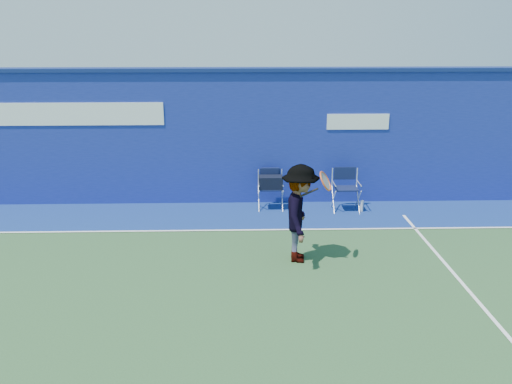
{
  "coord_description": "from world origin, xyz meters",
  "views": [
    {
      "loc": [
        0.97,
        -7.04,
        3.97
      ],
      "look_at": [
        1.24,
        2.6,
        1.0
      ],
      "focal_mm": 38.0,
      "sensor_mm": 36.0,
      "label": 1
    }
  ],
  "objects_px": {
    "directors_chair_right": "(346,197)",
    "tennis_player": "(300,213)",
    "directors_chair_left": "(271,193)",
    "water_bottle": "(362,206)"
  },
  "relations": [
    {
      "from": "tennis_player",
      "to": "directors_chair_left",
      "type": "bearing_deg",
      "value": 97.27
    },
    {
      "from": "directors_chair_left",
      "to": "water_bottle",
      "type": "relative_size",
      "value": 3.4
    },
    {
      "from": "directors_chair_right",
      "to": "tennis_player",
      "type": "bearing_deg",
      "value": -116.34
    },
    {
      "from": "directors_chair_left",
      "to": "water_bottle",
      "type": "bearing_deg",
      "value": -7.71
    },
    {
      "from": "tennis_player",
      "to": "water_bottle",
      "type": "bearing_deg",
      "value": 56.72
    },
    {
      "from": "directors_chair_left",
      "to": "directors_chair_right",
      "type": "xyz_separation_m",
      "value": [
        1.68,
        -0.14,
        -0.09
      ]
    },
    {
      "from": "directors_chair_right",
      "to": "tennis_player",
      "type": "xyz_separation_m",
      "value": [
        -1.32,
        -2.66,
        0.57
      ]
    },
    {
      "from": "directors_chair_right",
      "to": "water_bottle",
      "type": "xyz_separation_m",
      "value": [
        0.34,
        -0.13,
        -0.16
      ]
    },
    {
      "from": "directors_chair_left",
      "to": "water_bottle",
      "type": "height_order",
      "value": "directors_chair_left"
    },
    {
      "from": "directors_chair_right",
      "to": "tennis_player",
      "type": "height_order",
      "value": "tennis_player"
    }
  ]
}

